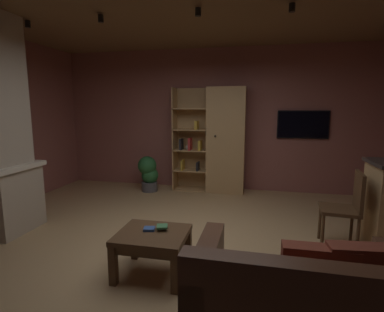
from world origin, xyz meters
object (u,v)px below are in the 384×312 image
at_px(bookshelf_cabinet, 221,141).
at_px(coffee_table, 153,241).
at_px(potted_floor_plant, 149,173).
at_px(table_book_0, 149,229).
at_px(dining_chair, 347,205).
at_px(table_book_1, 162,226).
at_px(wall_mounted_tv, 303,125).

height_order(bookshelf_cabinet, coffee_table, bookshelf_cabinet).
distance_m(bookshelf_cabinet, potted_floor_plant, 1.56).
xyz_separation_m(table_book_0, dining_chair, (2.08, 0.97, 0.08)).
relative_size(bookshelf_cabinet, table_book_1, 18.59).
distance_m(table_book_0, wall_mounted_tv, 3.90).
bearing_deg(bookshelf_cabinet, table_book_1, -94.22).
bearing_deg(dining_chair, table_book_0, -154.98).
distance_m(coffee_table, potted_floor_plant, 3.07).
xyz_separation_m(bookshelf_cabinet, coffee_table, (-0.30, -3.14, -0.66)).
height_order(bookshelf_cabinet, potted_floor_plant, bookshelf_cabinet).
bearing_deg(bookshelf_cabinet, dining_chair, -50.89).
distance_m(coffee_table, table_book_0, 0.12).
bearing_deg(wall_mounted_tv, bookshelf_cabinet, -172.10).
bearing_deg(dining_chair, bookshelf_cabinet, 129.11).
bearing_deg(potted_floor_plant, table_book_0, -69.52).
bearing_deg(table_book_0, potted_floor_plant, 110.48).
relative_size(bookshelf_cabinet, coffee_table, 3.00).
height_order(table_book_0, potted_floor_plant, potted_floor_plant).
relative_size(bookshelf_cabinet, wall_mounted_tv, 2.17).
height_order(coffee_table, table_book_1, table_book_1).
bearing_deg(table_book_0, table_book_1, 15.62).
distance_m(table_book_0, potted_floor_plant, 3.01).
xyz_separation_m(coffee_table, dining_chair, (2.03, 1.01, 0.18)).
bearing_deg(table_book_1, potted_floor_plant, 112.90).
relative_size(bookshelf_cabinet, potted_floor_plant, 2.90).
relative_size(coffee_table, wall_mounted_tv, 0.72).
xyz_separation_m(table_book_1, dining_chair, (1.95, 0.93, 0.06)).
bearing_deg(table_book_0, coffee_table, -42.48).
height_order(coffee_table, dining_chair, dining_chair).
bearing_deg(coffee_table, bookshelf_cabinet, 84.52).
bearing_deg(table_book_1, coffee_table, -133.88).
xyz_separation_m(coffee_table, potted_floor_plant, (-1.10, 2.87, 0.02)).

